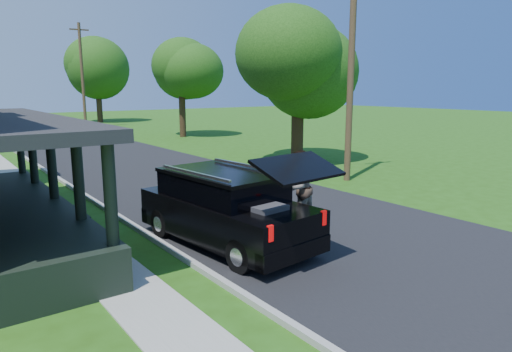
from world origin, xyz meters
TOP-DOWN VIEW (x-y plane):
  - ground at (0.00, 0.00)m, footprint 140.00×140.00m
  - street at (0.00, 20.00)m, footprint 8.00×120.00m
  - curb at (-4.05, 20.00)m, footprint 0.15×120.00m
  - black_suv at (-2.68, 2.24)m, footprint 2.50×5.43m
  - skateboarder at (-1.00, 1.50)m, footprint 1.08×0.95m
  - skateboard at (-0.96, 1.47)m, footprint 0.34×0.31m
  - tree_right_near at (7.29, 11.01)m, footprint 6.69×7.02m
  - tree_right_mid at (8.25, 25.71)m, footprint 5.68×5.54m
  - tree_right_far at (7.89, 45.00)m, footprint 7.67×7.46m
  - utility_pole_near at (5.75, 6.00)m, footprint 1.66×0.41m
  - utility_pole_far at (4.50, 38.64)m, footprint 1.73×0.30m

SIDE VIEW (x-z plane):
  - ground at x=0.00m, z-range 0.00..0.00m
  - street at x=0.00m, z-range -0.01..0.01m
  - curb at x=-4.05m, z-range -0.06..0.06m
  - skateboard at x=-0.96m, z-range -0.17..0.70m
  - black_suv at x=-2.68m, z-range -0.29..2.17m
  - skateboarder at x=-1.00m, z-range 0.42..2.30m
  - utility_pole_far at x=4.50m, z-range 0.15..9.97m
  - utility_pole_near at x=5.75m, z-range 0.15..10.82m
  - tree_right_near at x=7.29m, z-range 1.32..9.66m
  - tree_right_mid at x=8.25m, z-range 1.45..10.25m
  - tree_right_far at x=7.89m, z-range 1.48..11.60m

